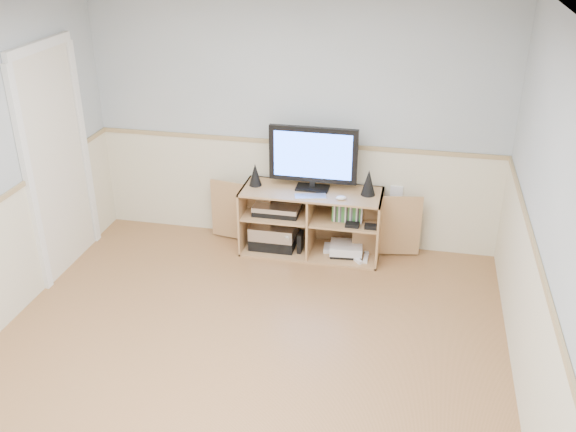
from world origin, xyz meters
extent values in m
cube|color=#AC784C|center=(0.00, 0.00, -0.01)|extent=(4.00, 4.50, 0.02)
cube|color=white|center=(0.00, 0.00, 2.51)|extent=(4.00, 4.50, 0.02)
cube|color=#B5BFC5|center=(2.01, 0.00, 1.25)|extent=(0.02, 4.50, 2.50)
cube|color=#B5BFC5|center=(0.00, 2.26, 1.25)|extent=(4.00, 0.02, 2.50)
cube|color=beige|center=(0.00, 2.24, 0.50)|extent=(4.00, 0.01, 1.00)
cube|color=tan|center=(0.00, 2.23, 1.02)|extent=(4.00, 0.02, 0.04)
cube|color=silver|center=(-1.98, 1.30, 1.00)|extent=(0.03, 0.82, 2.00)
cube|color=tan|center=(0.22, 1.97, 0.01)|extent=(1.34, 0.50, 0.02)
cube|color=tan|center=(0.22, 1.97, 0.64)|extent=(1.34, 0.50, 0.02)
cube|color=tan|center=(-0.44, 1.97, 0.33)|extent=(0.02, 0.50, 0.65)
cube|color=tan|center=(0.87, 1.97, 0.33)|extent=(0.02, 0.50, 0.65)
cube|color=tan|center=(0.22, 2.21, 0.33)|extent=(1.34, 0.02, 0.65)
cube|color=tan|center=(0.22, 1.97, 0.33)|extent=(0.02, 0.48, 0.61)
cube|color=tan|center=(-0.12, 1.97, 0.38)|extent=(0.64, 0.46, 0.02)
cube|color=tan|center=(0.55, 1.97, 0.38)|extent=(0.64, 0.46, 0.02)
cube|color=tan|center=(-0.51, 2.04, 0.33)|extent=(0.64, 0.13, 0.61)
cube|color=tan|center=(0.94, 2.04, 0.33)|extent=(0.64, 0.13, 0.61)
cube|color=black|center=(0.22, 2.02, 0.66)|extent=(0.31, 0.18, 0.02)
cube|color=black|center=(0.22, 2.02, 0.70)|extent=(0.05, 0.04, 0.06)
cube|color=black|center=(0.22, 2.02, 1.00)|extent=(0.83, 0.05, 0.53)
cube|color=blue|center=(0.22, 1.99, 1.00)|extent=(0.73, 0.01, 0.44)
cone|color=black|center=(-0.34, 1.99, 0.76)|extent=(0.12, 0.12, 0.22)
cone|color=black|center=(0.74, 1.99, 0.77)|extent=(0.13, 0.13, 0.25)
cube|color=silver|center=(0.23, 1.83, 0.66)|extent=(0.31, 0.18, 0.01)
ellipsoid|color=white|center=(0.51, 1.83, 0.67)|extent=(0.11, 0.09, 0.04)
cube|color=black|center=(-0.16, 1.97, 0.07)|extent=(0.44, 0.33, 0.11)
cube|color=silver|center=(-0.16, 1.97, 0.20)|extent=(0.44, 0.33, 0.13)
cube|color=black|center=(-0.12, 1.97, 0.42)|extent=(0.44, 0.31, 0.05)
cube|color=silver|center=(-0.12, 1.97, 0.46)|extent=(0.44, 0.31, 0.05)
cube|color=black|center=(0.12, 1.92, 0.12)|extent=(0.04, 0.14, 0.20)
cube|color=white|center=(0.45, 2.00, 0.04)|extent=(0.22, 0.18, 0.05)
cube|color=black|center=(0.57, 1.95, 0.04)|extent=(0.32, 0.27, 0.03)
cube|color=white|center=(0.57, 1.95, 0.09)|extent=(0.33, 0.29, 0.08)
cube|color=white|center=(0.77, 1.87, 0.04)|extent=(0.04, 0.14, 0.03)
cube|color=white|center=(0.75, 2.03, 0.04)|extent=(0.09, 0.15, 0.03)
cube|color=#3F8C3F|center=(0.57, 1.95, 0.48)|extent=(0.28, 0.13, 0.19)
cube|color=white|center=(1.00, 2.23, 0.60)|extent=(0.12, 0.03, 0.12)
camera|label=1|loc=(1.15, -3.51, 3.08)|focal=40.00mm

